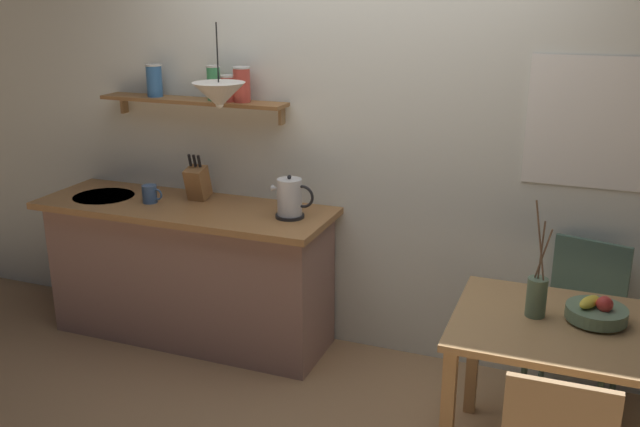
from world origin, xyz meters
The scene contains 12 objects.
ground_plane centered at (0.00, 0.00, 0.00)m, with size 14.00×14.00×0.00m, color #A87F56.
back_wall centered at (0.20, 0.65, 1.35)m, with size 6.80×0.11×2.70m.
kitchen_counter centered at (-1.00, 0.32, 0.45)m, with size 1.83×0.63×0.89m.
wall_shelf centered at (-0.95, 0.49, 1.54)m, with size 1.21×0.20×0.34m.
dining_table centered at (1.27, -0.23, 0.63)m, with size 1.04×0.78×0.75m.
dining_chair_far centered at (1.30, 0.40, 0.51)m, with size 0.52×0.48×0.89m.
fruit_bowl centered at (1.35, -0.16, 0.79)m, with size 0.26×0.26×0.13m.
twig_vase centered at (1.10, -0.19, 0.84)m, with size 0.09×0.09×0.53m.
electric_kettle centered at (-0.30, 0.31, 1.00)m, with size 0.26×0.17×0.25m.
knife_block centered at (-0.97, 0.42, 1.00)m, with size 0.12×0.16×0.29m.
coffee_mug_by_sink centered at (-1.21, 0.27, 0.94)m, with size 0.13×0.09×0.11m.
pendant_lamp centered at (-0.67, 0.20, 1.58)m, with size 0.29×0.29×0.46m.
Camera 1 is at (1.23, -3.19, 2.14)m, focal length 39.61 mm.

